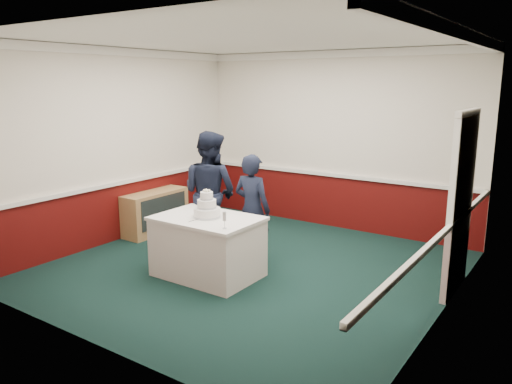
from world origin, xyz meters
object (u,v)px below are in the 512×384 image
Objects in this scene: sideboard at (156,212)px; cake_knife at (195,220)px; champagne_flute at (224,217)px; person_woman at (252,209)px; wedding_cake at (207,209)px; person_man at (210,193)px; cake_table at (208,246)px.

cake_knife is (1.94, -1.21, 0.44)m from sideboard.
person_woman is (-0.32, 1.03, -0.16)m from champagne_flute.
wedding_cake is (1.97, -1.01, 0.55)m from sideboard.
sideboard is 5.85× the size of champagne_flute.
person_man is (-0.57, 0.75, 0.00)m from wedding_cake.
cake_knife is 0.12× the size of person_man.
person_man reaches higher than sideboard.
champagne_flute is 0.11× the size of person_man.
sideboard is at bearing 152.87° from wedding_cake.
sideboard is 0.67× the size of person_man.
wedding_cake is 0.23m from cake_knife.
person_woman is at bearing 179.34° from person_man.
wedding_cake is 0.20× the size of person_man.
cake_table is at bearing 126.62° from person_man.
person_woman is (0.21, 0.95, -0.03)m from cake_knife.
wedding_cake is at bearing 90.00° from cake_table.
person_woman reaches higher than sideboard.
person_man is (1.40, -0.25, 0.55)m from sideboard.
champagne_flute is at bearing -29.25° from wedding_cake.
champagne_flute is 0.13× the size of person_woman.
person_man is at bearing 136.04° from champagne_flute.
person_man reaches higher than cake_table.
person_woman is (0.18, 0.75, -0.13)m from wedding_cake.
champagne_flute reaches higher than cake_table.
person_man is (-0.57, 0.75, 0.50)m from cake_table.
champagne_flute is (2.47, -1.29, 0.58)m from sideboard.
sideboard is at bearing -7.13° from person_woman.
champagne_flute reaches higher than sideboard.
champagne_flute is at bearing 135.46° from person_man.
cake_table is 1.07m from person_man.
person_woman is (2.15, -0.26, 0.42)m from sideboard.
person_woman is at bearing 76.72° from cake_table.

